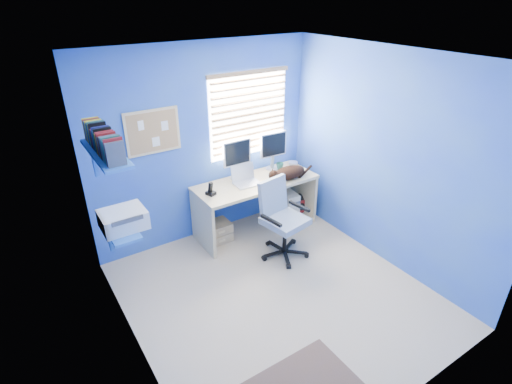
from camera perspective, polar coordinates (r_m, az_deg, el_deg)
floor at (r=4.55m, az=3.01°, el=-14.39°), size 3.00×3.20×0.00m
ceiling at (r=3.45m, az=4.05°, el=18.49°), size 3.00×3.20×0.00m
wall_back at (r=5.10m, az=-7.34°, el=6.67°), size 3.00×0.01×2.50m
wall_front at (r=2.93m, az=22.77°, el=-12.39°), size 3.00×0.01×2.50m
wall_left at (r=3.29m, az=-18.26°, el=-6.89°), size 0.01×3.20×2.50m
wall_right at (r=4.81m, az=18.03°, el=4.25°), size 0.01×3.20×2.50m
desk at (r=5.44m, az=-0.01°, el=-1.96°), size 1.65×0.65×0.74m
laptop at (r=5.14m, az=-1.27°, el=2.24°), size 0.34×0.27×0.22m
monitor_left at (r=5.25m, az=-2.81°, el=4.66°), size 0.40×0.12×0.54m
monitor_right at (r=5.53m, az=2.38°, el=5.88°), size 0.41×0.14×0.54m
phone at (r=4.92m, az=-6.51°, el=0.51°), size 0.12×0.13×0.17m
mug at (r=5.59m, az=3.42°, el=3.66°), size 0.10×0.09×0.10m
cd_spindle at (r=5.72m, az=5.32°, el=3.97°), size 0.13×0.13×0.07m
cat at (r=5.33m, az=4.82°, el=2.79°), size 0.49×0.29×0.17m
tower_pc at (r=5.77m, az=4.32°, el=-1.85°), size 0.24×0.46×0.45m
drawer_boxes at (r=5.34m, az=-5.61°, el=-5.65°), size 0.35×0.28×0.27m
yellow_book at (r=5.61m, az=4.38°, el=-4.00°), size 0.03×0.17×0.24m
backpack at (r=5.95m, az=6.39°, el=-1.63°), size 0.33×0.29×0.33m
office_chair at (r=4.96m, az=3.74°, el=-5.21°), size 0.66×0.66×0.98m
window_blinds at (r=5.28m, az=-0.95°, el=11.03°), size 1.15×0.05×1.10m
corkboard at (r=4.75m, az=-14.52°, el=8.33°), size 0.64×0.02×0.52m
wall_shelves at (r=3.88m, az=-19.79°, el=1.36°), size 0.42×0.90×1.05m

